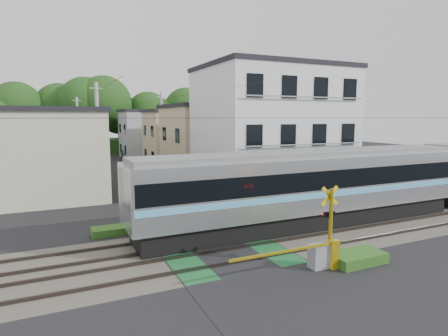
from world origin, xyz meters
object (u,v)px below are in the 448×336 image
crossing_signal_far (141,218)px  apartment_block (272,130)px  crossing_signal_near (322,250)px  pedestrian (122,156)px

crossing_signal_far → apartment_block: 13.14m
crossing_signal_near → apartment_block: bearing=65.8°
crossing_signal_near → pedestrian: 37.97m
apartment_block → pedestrian: bearing=105.2°
apartment_block → pedestrian: 26.01m
crossing_signal_near → pedestrian: (-0.84, 37.96, 0.04)m
crossing_signal_far → pedestrian: 30.96m
apartment_block → crossing_signal_near: bearing=-114.2°
crossing_signal_near → crossing_signal_far: (-5.17, 7.31, 0.00)m
apartment_block → pedestrian: apartment_block is taller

